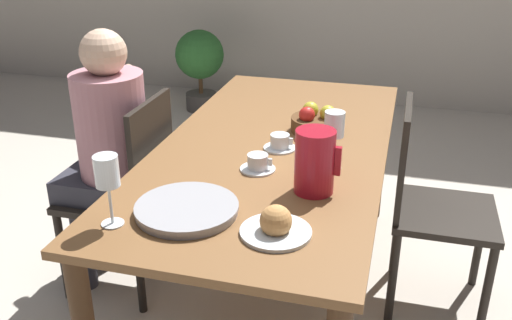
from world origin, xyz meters
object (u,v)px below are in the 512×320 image
object	(u,v)px
chair_person_side	(129,190)
bread_plate	(276,225)
person_seated	(106,142)
serving_tray	(187,209)
red_pitcher	(315,161)
teacup_near_person	(258,164)
wine_glass_juice	(107,175)
potted_plant	(200,61)
teacup_across	(280,143)
chair_opposite	(429,203)
wine_glass_water	(334,127)
fruit_bowl	(316,121)

from	to	relation	value
chair_person_side	bread_plate	bearing A→B (deg)	-126.81
person_seated	serving_tray	xyz separation A→B (m)	(0.59, -0.56, 0.06)
red_pitcher	teacup_near_person	world-z (taller)	red_pitcher
person_seated	wine_glass_juice	bearing A→B (deg)	-149.54
chair_person_side	potted_plant	bearing A→B (deg)	13.35
chair_person_side	teacup_near_person	xyz separation A→B (m)	(0.64, -0.19, 0.29)
wine_glass_juice	teacup_across	world-z (taller)	wine_glass_juice
chair_opposite	bread_plate	distance (m)	0.99
wine_glass_water	potted_plant	distance (m)	2.99
bread_plate	fruit_bowl	bearing A→B (deg)	91.98
teacup_across	bread_plate	bearing A→B (deg)	-78.05
chair_person_side	person_seated	xyz separation A→B (m)	(-0.09, 0.00, 0.22)
wine_glass_juice	bread_plate	size ratio (longest dim) A/B	1.06
chair_opposite	teacup_near_person	world-z (taller)	chair_opposite
red_pitcher	chair_opposite	bearing A→B (deg)	51.79
red_pitcher	bread_plate	bearing A→B (deg)	-101.25
chair_person_side	red_pitcher	distance (m)	0.99
wine_glass_water	serving_tray	xyz separation A→B (m)	(-0.39, -0.46, -0.15)
teacup_near_person	teacup_across	size ratio (longest dim) A/B	1.00
wine_glass_water	serving_tray	size ratio (longest dim) A/B	0.67
person_seated	potted_plant	world-z (taller)	person_seated
serving_tray	bread_plate	bearing A→B (deg)	-8.65
teacup_across	bread_plate	distance (m)	0.64
chair_opposite	potted_plant	world-z (taller)	chair_opposite
chair_opposite	bread_plate	bearing A→B (deg)	-29.79
potted_plant	fruit_bowl	bearing A→B (deg)	-58.27
red_pitcher	wine_glass_water	world-z (taller)	same
red_pitcher	teacup_across	bearing A→B (deg)	120.43
person_seated	teacup_near_person	bearing A→B (deg)	-104.54
chair_person_side	chair_opposite	bearing A→B (deg)	-80.17
serving_tray	fruit_bowl	xyz separation A→B (m)	(0.27, 0.81, 0.03)
red_pitcher	fruit_bowl	xyz separation A→B (m)	(-0.09, 0.56, -0.07)
red_pitcher	teacup_near_person	bearing A→B (deg)	153.05
bread_plate	potted_plant	distance (m)	3.37
bread_plate	red_pitcher	bearing A→B (deg)	78.75
serving_tray	bread_plate	xyz separation A→B (m)	(0.30, -0.05, 0.01)
teacup_near_person	fruit_bowl	world-z (taller)	fruit_bowl
teacup_near_person	potted_plant	bearing A→B (deg)	114.85
chair_opposite	red_pitcher	world-z (taller)	red_pitcher
potted_plant	wine_glass_water	bearing A→B (deg)	-59.87
chair_opposite	teacup_near_person	bearing A→B (deg)	-57.28
wine_glass_water	teacup_near_person	world-z (taller)	wine_glass_water
wine_glass_juice	potted_plant	world-z (taller)	wine_glass_juice
chair_person_side	bread_plate	distance (m)	1.05
person_seated	red_pitcher	size ratio (longest dim) A/B	5.45
wine_glass_water	chair_person_side	bearing A→B (deg)	173.67
wine_glass_water	teacup_near_person	distance (m)	0.31
chair_person_side	serving_tray	bearing A→B (deg)	-137.70
chair_person_side	wine_glass_juice	xyz separation A→B (m)	(0.31, -0.68, 0.43)
wine_glass_water	wine_glass_juice	xyz separation A→B (m)	(-0.58, -0.58, 0.00)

